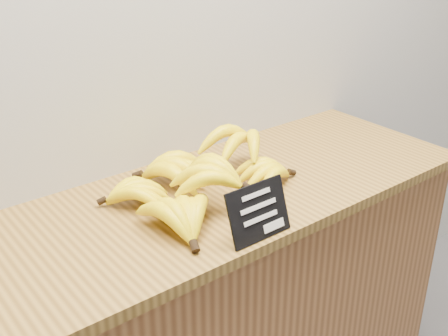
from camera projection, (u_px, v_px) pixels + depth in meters
The scene contains 4 objects.
counter at pixel (214, 335), 1.67m from camera, with size 1.44×0.50×0.90m, color #935C2F.
counter_top at pixel (212, 198), 1.47m from camera, with size 1.48×0.54×0.03m, color olive.
chalkboard_sign at pixel (259, 212), 1.25m from camera, with size 0.16×0.01×0.13m, color black.
banana_pile at pixel (200, 178), 1.43m from camera, with size 0.54×0.43×0.12m.
Camera 1 is at (-0.80, 1.71, 1.62)m, focal length 45.00 mm.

